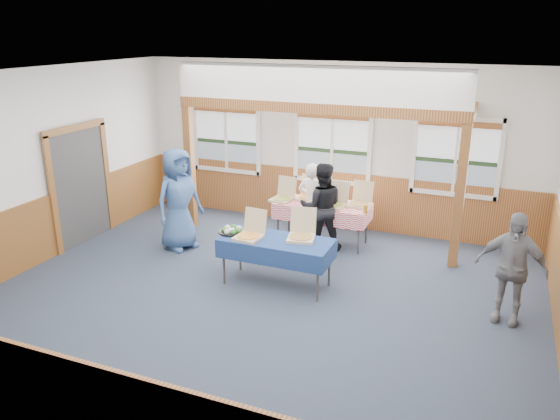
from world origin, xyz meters
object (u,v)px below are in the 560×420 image
object	(u,v)px
table_right	(322,207)
person_grey	(511,268)
woman_white	(312,202)
woman_black	(321,207)
man_blue	(179,199)
table_left	(276,243)

from	to	relation	value
table_right	person_grey	world-z (taller)	person_grey
woman_white	person_grey	size ratio (longest dim) A/B	0.95
table_right	woman_white	distance (m)	0.23
table_right	person_grey	distance (m)	3.63
woman_black	woman_white	bearing A→B (deg)	-69.64
table_right	man_blue	world-z (taller)	man_blue
woman_white	man_blue	world-z (taller)	man_blue
person_grey	woman_black	bearing A→B (deg)	164.16
woman_white	man_blue	size ratio (longest dim) A/B	0.81
table_left	man_blue	bearing A→B (deg)	144.02
man_blue	person_grey	size ratio (longest dim) A/B	1.17
woman_white	woman_black	xyz separation A→B (m)	(0.29, -0.33, 0.05)
table_left	woman_white	bearing A→B (deg)	76.27
table_right	woman_black	distance (m)	0.32
man_blue	person_grey	xyz separation A→B (m)	(5.47, -0.55, -0.14)
table_right	person_grey	xyz separation A→B (m)	(3.18, -1.74, 0.08)
table_left	table_right	bearing A→B (deg)	69.81
woman_white	man_blue	xyz separation A→B (m)	(-2.06, -1.23, 0.17)
woman_white	woman_black	distance (m)	0.45
woman_white	man_blue	bearing A→B (deg)	35.18
table_left	woman_black	distance (m)	1.65
person_grey	man_blue	bearing A→B (deg)	-176.57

